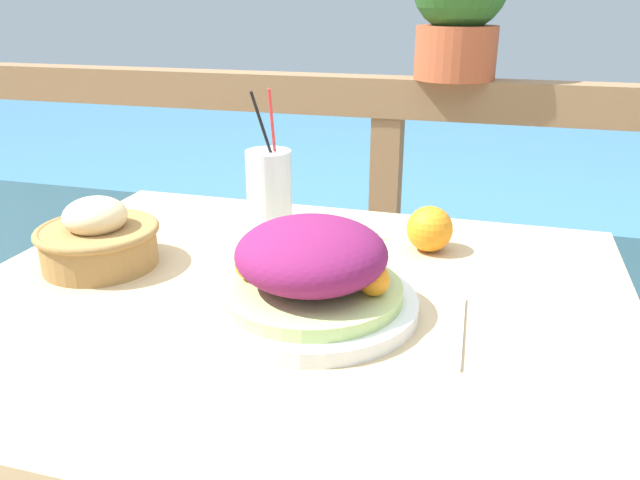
# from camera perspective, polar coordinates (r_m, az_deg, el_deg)

# --- Properties ---
(patio_table) EXTENTS (0.92, 0.77, 0.75)m
(patio_table) POSITION_cam_1_polar(r_m,az_deg,el_deg) (0.92, -2.74, -11.76)
(patio_table) COLOR tan
(patio_table) RESTS_ON ground_plane
(railing_fence) EXTENTS (2.80, 0.08, 0.96)m
(railing_fence) POSITION_cam_1_polar(r_m,az_deg,el_deg) (1.55, 6.07, 6.07)
(railing_fence) COLOR brown
(railing_fence) RESTS_ON ground_plane
(sea_backdrop) EXTENTS (12.00, 4.00, 0.45)m
(sea_backdrop) POSITION_cam_1_polar(r_m,az_deg,el_deg) (4.08, 12.18, 7.99)
(sea_backdrop) COLOR teal
(sea_backdrop) RESTS_ON ground_plane
(salad_plate) EXTENTS (0.28, 0.28, 0.12)m
(salad_plate) POSITION_cam_1_polar(r_m,az_deg,el_deg) (0.79, -0.79, -3.12)
(salad_plate) COLOR silver
(salad_plate) RESTS_ON patio_table
(drink_glass) EXTENTS (0.08, 0.08, 0.25)m
(drink_glass) POSITION_cam_1_polar(r_m,az_deg,el_deg) (1.05, -4.64, 4.26)
(drink_glass) COLOR silver
(drink_glass) RESTS_ON patio_table
(bread_basket) EXTENTS (0.18, 0.18, 0.11)m
(bread_basket) POSITION_cam_1_polar(r_m,az_deg,el_deg) (0.99, -19.61, 0.13)
(bread_basket) COLOR olive
(bread_basket) RESTS_ON patio_table
(potted_plant) EXTENTS (0.21, 0.21, 0.31)m
(potted_plant) POSITION_cam_1_polar(r_m,az_deg,el_deg) (1.48, 12.62, 20.45)
(potted_plant) COLOR #A34C2D
(potted_plant) RESTS_ON railing_fence
(fork) EXTENTS (0.02, 0.18, 0.00)m
(fork) POSITION_cam_1_polar(r_m,az_deg,el_deg) (0.79, 12.38, -8.03)
(fork) COLOR silver
(fork) RESTS_ON patio_table
(orange_near_basket) EXTENTS (0.07, 0.07, 0.07)m
(orange_near_basket) POSITION_cam_1_polar(r_m,az_deg,el_deg) (1.01, 9.99, 1.01)
(orange_near_basket) COLOR orange
(orange_near_basket) RESTS_ON patio_table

